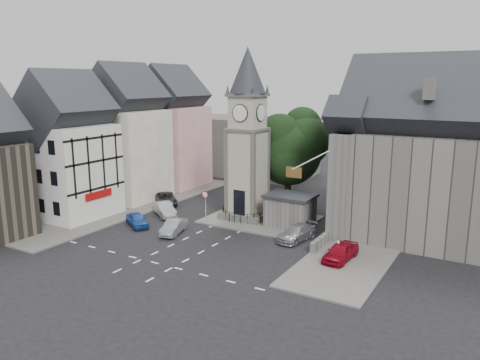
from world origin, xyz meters
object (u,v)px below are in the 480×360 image
Objects in this scene: stone_shelter at (290,211)px; car_west_blue at (137,220)px; car_east_red at (341,252)px; clock_tower at (247,135)px; pedestrian at (338,250)px.

stone_shelter is 14.15m from car_west_blue.
car_east_red is at bearing -54.57° from car_west_blue.
clock_tower reaches higher than stone_shelter.
car_east_red is at bearing 126.62° from pedestrian.
clock_tower is 10.85× the size of pedestrian.
car_east_red is (19.00, 1.29, 0.08)m from car_west_blue.
stone_shelter is at bearing -69.42° from pedestrian.
pedestrian is at bearing -28.13° from clock_tower.
stone_shelter is 8.80m from car_east_red.
clock_tower is 8.15m from stone_shelter.
clock_tower reaches higher than car_east_red.
car_east_red reaches higher than car_west_blue.
clock_tower reaches higher than pedestrian.
clock_tower is 3.78× the size of stone_shelter.
clock_tower is 3.99× the size of car_east_red.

